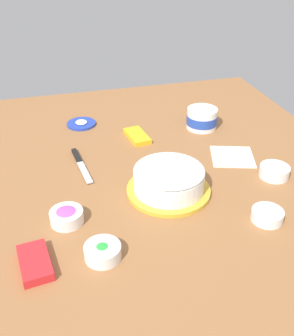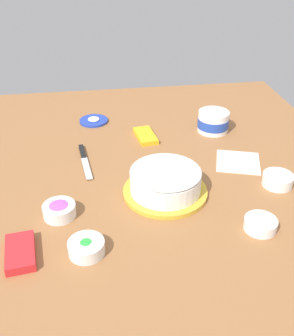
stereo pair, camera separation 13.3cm
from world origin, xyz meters
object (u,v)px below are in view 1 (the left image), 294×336
(candy_box_lower, at_px, (35,263))
(paper_napkin, at_px, (232,156))
(sprinkle_bowl_blue, at_px, (274,171))
(frosted_cake, at_px, (169,180))
(frosting_tub_lid, at_px, (81,124))
(frosting_tub, at_px, (202,118))
(sprinkle_bowl_green, at_px, (103,251))
(sprinkle_bowl_orange, at_px, (267,215))
(sprinkle_bowl_rainbow, at_px, (67,216))
(candy_box_upper, at_px, (137,136))
(spreading_knife, at_px, (80,162))

(candy_box_lower, xyz_separation_m, paper_napkin, (-0.37, 0.71, -0.01))
(paper_napkin, bearing_deg, candy_box_lower, -62.69)
(sprinkle_bowl_blue, bearing_deg, frosted_cake, -90.76)
(frosting_tub_lid, bearing_deg, frosting_tub, 72.25)
(frosting_tub, distance_m, paper_napkin, 0.26)
(frosted_cake, distance_m, sprinkle_bowl_green, 0.34)
(frosting_tub_lid, relative_size, sprinkle_bowl_orange, 1.30)
(frosting_tub, xyz_separation_m, sprinkle_bowl_orange, (0.61, -0.04, -0.03))
(sprinkle_bowl_blue, height_order, sprinkle_bowl_rainbow, sprinkle_bowl_rainbow)
(candy_box_lower, bearing_deg, frosting_tub_lid, 157.19)
(sprinkle_bowl_green, height_order, candy_box_lower, sprinkle_bowl_green)
(frosting_tub_lid, height_order, sprinkle_bowl_blue, sprinkle_bowl_blue)
(frosted_cake, bearing_deg, sprinkle_bowl_green, -47.19)
(sprinkle_bowl_green, bearing_deg, frosting_tub_lid, 176.87)
(frosting_tub_lid, distance_m, sprinkle_bowl_blue, 0.81)
(paper_napkin, bearing_deg, frosting_tub_lid, -129.37)
(frosting_tub, bearing_deg, sprinkle_bowl_blue, 13.63)
(frosting_tub_lid, bearing_deg, sprinkle_bowl_rainbow, -10.75)
(frosted_cake, relative_size, frosting_tub, 2.12)
(frosting_tub, bearing_deg, sprinkle_bowl_green, -39.35)
(frosting_tub_lid, height_order, candy_box_upper, candy_box_upper)
(frosting_tub, xyz_separation_m, candy_box_lower, (0.62, -0.69, -0.03))
(frosting_tub_lid, relative_size, candy_box_upper, 0.87)
(frosted_cake, distance_m, candy_box_lower, 0.47)
(spreading_knife, relative_size, sprinkle_bowl_green, 2.47)
(spreading_knife, bearing_deg, candy_box_upper, 119.44)
(frosted_cake, xyz_separation_m, sprinkle_bowl_rainbow, (0.07, -0.32, -0.02))
(spreading_knife, relative_size, sprinkle_bowl_blue, 2.40)
(spreading_knife, distance_m, candy_box_upper, 0.28)
(frosted_cake, height_order, sprinkle_bowl_orange, frosted_cake)
(sprinkle_bowl_blue, bearing_deg, frosting_tub_lid, -134.23)
(frosting_tub, bearing_deg, frosted_cake, -33.87)
(spreading_knife, xyz_separation_m, candy_box_upper, (-0.14, 0.24, 0.00))
(candy_box_upper, bearing_deg, paper_napkin, 43.89)
(candy_box_lower, xyz_separation_m, candy_box_upper, (-0.60, 0.41, -0.00))
(sprinkle_bowl_blue, xyz_separation_m, candy_box_upper, (-0.39, -0.38, -0.01))
(sprinkle_bowl_orange, xyz_separation_m, candy_box_lower, (0.01, -0.65, -0.01))
(sprinkle_bowl_orange, relative_size, candy_box_lower, 0.68)
(sprinkle_bowl_orange, bearing_deg, spreading_knife, -132.96)
(frosting_tub, bearing_deg, frosting_tub_lid, -107.75)
(sprinkle_bowl_rainbow, bearing_deg, spreading_knife, 166.64)
(frosting_tub_lid, bearing_deg, frosted_cake, 20.37)
(frosting_tub, height_order, frosting_tub_lid, frosting_tub)
(candy_box_upper, distance_m, paper_napkin, 0.38)
(frosting_tub_lid, relative_size, sprinkle_bowl_green, 1.25)
(frosted_cake, xyz_separation_m, frosting_tub_lid, (-0.56, -0.21, -0.04))
(frosted_cake, height_order, candy_box_upper, frosted_cake)
(candy_box_lower, bearing_deg, sprinkle_bowl_orange, 83.68)
(candy_box_upper, bearing_deg, frosting_tub, 86.31)
(frosted_cake, relative_size, paper_napkin, 1.78)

